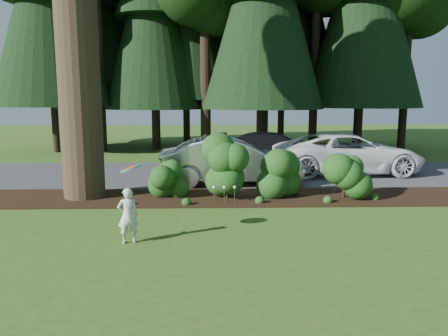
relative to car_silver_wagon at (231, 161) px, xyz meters
name	(u,v)px	position (x,y,z in m)	size (l,w,h in m)	color
ground	(240,229)	(-0.01, -5.36, -0.86)	(80.00, 80.00, 0.00)	#2B5518
mulch_bed	(233,197)	(-0.01, -2.11, -0.83)	(16.00, 2.50, 0.05)	black
driveway	(228,174)	(-0.01, 2.14, -0.84)	(22.00, 6.00, 0.03)	#38383A
shrub_row	(259,173)	(0.76, -2.23, -0.05)	(6.53, 1.60, 1.61)	#173D13
lily_cluster	(224,188)	(-0.31, -2.96, -0.36)	(0.69, 0.09, 0.57)	#173D13
car_silver_wagon	(231,161)	(0.00, 0.00, 0.00)	(1.75, 5.02, 1.65)	silver
car_white_suv	(348,153)	(4.82, 1.97, 0.00)	(2.73, 5.92, 1.65)	white
car_dark_suv	(275,149)	(2.24, 4.44, -0.08)	(2.08, 5.12, 1.49)	black
child	(128,216)	(-2.46, -6.26, -0.26)	(0.44, 0.29, 1.20)	silver
frisbee	(130,168)	(-2.39, -6.13, 0.75)	(0.46, 0.47, 0.18)	teal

